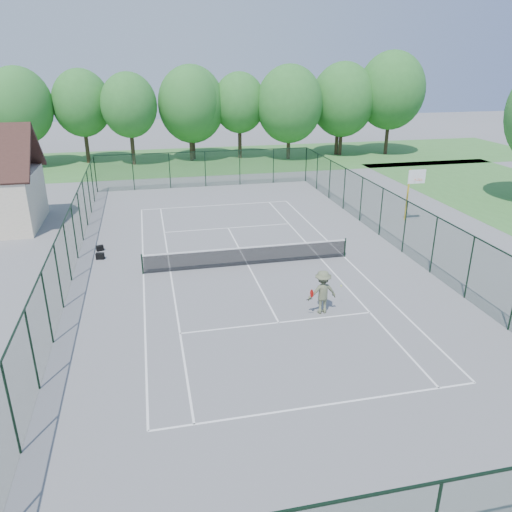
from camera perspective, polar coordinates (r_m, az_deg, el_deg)
The scene contains 10 objects.
ground at distance 26.72m, azimuth -0.93°, elevation -1.04°, with size 140.00×140.00×0.00m, color gray.
grass_far at distance 55.34m, azimuth -7.33°, elevation 10.79°, with size 80.00×16.00×0.01m, color #45853B.
court_lines at distance 26.71m, azimuth -0.93°, elevation -1.03°, with size 11.05×23.85×0.01m.
tennis_net at distance 26.50m, azimuth -0.94°, elevation 0.11°, with size 11.08×0.08×1.10m.
fence_enclosure at distance 26.15m, azimuth -0.95°, elevation 2.11°, with size 18.05×36.05×3.02m.
tree_line_far at distance 54.54m, azimuth -7.64°, elevation 16.97°, with size 39.40×6.40×9.70m.
basketball_goal at distance 34.65m, azimuth 17.47°, elevation 7.77°, with size 1.20×1.43×3.65m.
sports_bag_a at distance 28.76m, azimuth -17.39°, elevation -0.01°, with size 0.44×0.26×0.35m, color black.
sports_bag_b at distance 30.02m, azimuth -17.41°, elevation 0.87°, with size 0.40×0.25×0.31m, color black.
tennis_player at distance 21.65m, azimuth 7.60°, elevation -4.10°, with size 1.91×0.95×1.96m.
Camera 1 is at (-4.91, -24.14, 10.34)m, focal length 35.00 mm.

